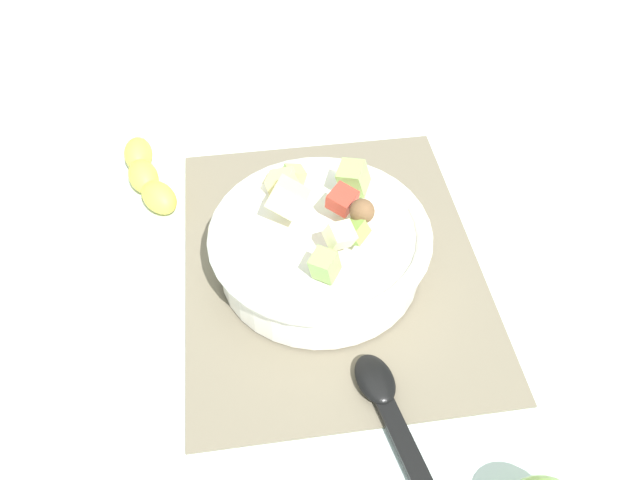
# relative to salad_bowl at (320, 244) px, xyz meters

# --- Properties ---
(ground_plane) EXTENTS (2.40, 2.40, 0.00)m
(ground_plane) POSITION_rel_salad_bowl_xyz_m (-0.01, 0.01, -0.04)
(ground_plane) COLOR silver
(placemat) EXTENTS (0.41, 0.33, 0.01)m
(placemat) POSITION_rel_salad_bowl_xyz_m (-0.01, 0.01, -0.04)
(placemat) COLOR #756B56
(placemat) RESTS_ON ground_plane
(salad_bowl) EXTENTS (0.24, 0.24, 0.11)m
(salad_bowl) POSITION_rel_salad_bowl_xyz_m (0.00, 0.00, 0.00)
(salad_bowl) COLOR white
(salad_bowl) RESTS_ON placemat
(serving_spoon) EXTENTS (0.21, 0.07, 0.01)m
(serving_spoon) POSITION_rel_salad_bowl_xyz_m (0.20, 0.04, -0.03)
(serving_spoon) COLOR black
(serving_spoon) RESTS_ON placemat
(banana_whole) EXTENTS (0.15, 0.08, 0.04)m
(banana_whole) POSITION_rel_salad_bowl_xyz_m (-0.17, -0.20, -0.02)
(banana_whole) COLOR yellow
(banana_whole) RESTS_ON ground_plane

